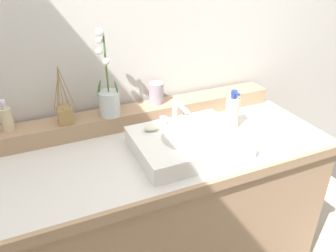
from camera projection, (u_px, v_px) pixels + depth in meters
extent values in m
cube|color=silver|center=(120.00, 7.00, 1.53)|extent=(3.18, 0.20, 2.70)
cube|color=tan|center=(158.00, 222.00, 1.64)|extent=(1.47, 0.60, 0.81)
cube|color=silver|center=(157.00, 150.00, 1.44)|extent=(1.50, 0.63, 0.04)
cube|color=tan|center=(190.00, 193.00, 1.19)|extent=(1.50, 0.02, 0.04)
cube|color=tan|center=(138.00, 115.00, 1.61)|extent=(1.42, 0.13, 0.08)
cube|color=white|center=(187.00, 143.00, 1.39)|extent=(0.44, 0.35, 0.07)
sphere|color=white|center=(189.00, 144.00, 1.37)|extent=(0.24, 0.24, 0.24)
cylinder|color=silver|center=(175.00, 112.00, 1.44)|extent=(0.02, 0.02, 0.10)
cylinder|color=silver|center=(181.00, 106.00, 1.38)|extent=(0.02, 0.11, 0.02)
sphere|color=silver|center=(175.00, 101.00, 1.42)|extent=(0.03, 0.03, 0.03)
cylinder|color=silver|center=(163.00, 121.00, 1.44)|extent=(0.03, 0.03, 0.04)
cylinder|color=silver|center=(186.00, 116.00, 1.48)|extent=(0.03, 0.03, 0.04)
ellipsoid|color=silver|center=(152.00, 128.00, 1.40)|extent=(0.07, 0.04, 0.02)
cylinder|color=silver|center=(110.00, 104.00, 1.49)|extent=(0.09, 0.09, 0.11)
cylinder|color=tan|center=(109.00, 93.00, 1.47)|extent=(0.08, 0.08, 0.01)
cylinder|color=#476B38|center=(106.00, 63.00, 1.40)|extent=(0.01, 0.01, 0.26)
ellipsoid|color=#387033|center=(99.00, 88.00, 1.46)|extent=(0.04, 0.04, 0.08)
ellipsoid|color=#387033|center=(117.00, 88.00, 1.46)|extent=(0.03, 0.03, 0.07)
sphere|color=silver|center=(106.00, 62.00, 1.38)|extent=(0.03, 0.03, 0.03)
sphere|color=silver|center=(99.00, 51.00, 1.37)|extent=(0.03, 0.03, 0.03)
sphere|color=silver|center=(100.00, 40.00, 1.37)|extent=(0.03, 0.03, 0.03)
sphere|color=silver|center=(100.00, 32.00, 1.32)|extent=(0.03, 0.03, 0.03)
cylinder|color=beige|center=(7.00, 120.00, 1.37)|extent=(0.05, 0.05, 0.10)
cylinder|color=silver|center=(4.00, 107.00, 1.34)|extent=(0.02, 0.02, 0.02)
cylinder|color=silver|center=(2.00, 102.00, 1.33)|extent=(0.02, 0.02, 0.02)
cylinder|color=silver|center=(2.00, 103.00, 1.32)|extent=(0.01, 0.03, 0.01)
cylinder|color=#A0939F|center=(156.00, 93.00, 1.61)|extent=(0.07, 0.07, 0.10)
cube|color=#9A7744|center=(65.00, 115.00, 1.43)|extent=(0.06, 0.06, 0.07)
cylinder|color=#9E7A4C|center=(67.00, 89.00, 1.38)|extent=(0.05, 0.01, 0.19)
cylinder|color=#9E7A4C|center=(64.00, 92.00, 1.41)|extent=(0.03, 0.04, 0.15)
cylinder|color=#9E7A4C|center=(59.00, 88.00, 1.40)|extent=(0.02, 0.05, 0.18)
cylinder|color=#9E7A4C|center=(56.00, 91.00, 1.39)|extent=(0.04, 0.03, 0.17)
cylinder|color=#9E7A4C|center=(57.00, 90.00, 1.37)|extent=(0.03, 0.02, 0.19)
cylinder|color=#9E7A4C|center=(61.00, 90.00, 1.36)|extent=(0.01, 0.03, 0.19)
cylinder|color=#9E7A4C|center=(65.00, 94.00, 1.38)|extent=(0.03, 0.03, 0.15)
cylinder|color=beige|center=(232.00, 113.00, 1.55)|extent=(0.06, 0.06, 0.15)
cylinder|color=navy|center=(234.00, 96.00, 1.52)|extent=(0.03, 0.03, 0.02)
cylinder|color=navy|center=(234.00, 93.00, 1.51)|extent=(0.03, 0.03, 0.02)
cylinder|color=navy|center=(237.00, 93.00, 1.49)|extent=(0.01, 0.03, 0.01)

